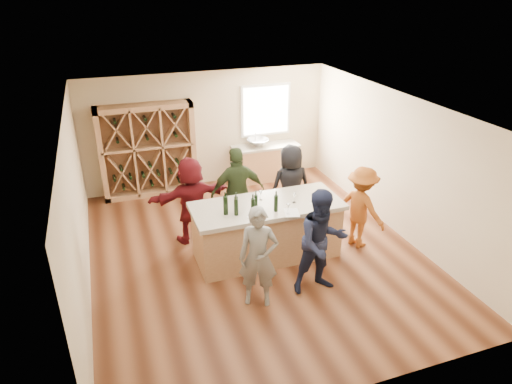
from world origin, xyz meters
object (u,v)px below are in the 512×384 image
object	(u,v)px
wine_bottle_c	(236,204)
wine_bottle_f	(276,203)
tasting_counter_base	(267,232)
person_far_mid	(238,192)
sink	(258,143)
wine_bottle_d	(253,206)
person_far_right	(290,186)
wine_bottle_b	(236,207)
wine_rack	(148,151)
wine_bottle_a	(226,205)
person_near_right	(322,242)
person_far_left	(192,200)
person_server	(361,207)
wine_bottle_e	(256,202)
person_near_left	(258,258)

from	to	relation	value
wine_bottle_c	wine_bottle_f	size ratio (longest dim) A/B	0.93
tasting_counter_base	person_far_mid	size ratio (longest dim) A/B	1.40
sink	person_far_mid	world-z (taller)	person_far_mid
wine_bottle_d	person_far_right	world-z (taller)	person_far_right
wine_bottle_b	person_far_mid	world-z (taller)	person_far_mid
wine_rack	wine_bottle_a	size ratio (longest dim) A/B	6.55
wine_bottle_f	wine_rack	bearing A→B (deg)	114.48
wine_rack	wine_bottle_d	distance (m)	3.96
wine_bottle_a	person_near_right	size ratio (longest dim) A/B	0.18
person_near_right	wine_bottle_f	size ratio (longest dim) A/B	6.06
wine_bottle_b	person_near_right	distance (m)	1.56
wine_bottle_d	person_near_right	distance (m)	1.33
wine_bottle_a	wine_bottle_c	xyz separation A→B (m)	(0.20, 0.04, -0.03)
tasting_counter_base	wine_bottle_a	bearing A→B (deg)	-171.16
wine_rack	wine_bottle_c	bearing A→B (deg)	-73.37
wine_bottle_a	person_far_left	size ratio (longest dim) A/B	0.19
tasting_counter_base	person_server	distance (m)	1.87
sink	wine_bottle_c	distance (m)	3.86
person_server	person_far_mid	bearing A→B (deg)	38.74
wine_bottle_b	person_server	xyz separation A→B (m)	(2.47, -0.01, -0.42)
wine_bottle_c	person_far_mid	xyz separation A→B (m)	(0.35, 1.05, -0.29)
wine_bottle_b	person_far_right	distance (m)	1.98
wine_bottle_e	person_far_right	world-z (taller)	person_far_right
person_far_mid	person_far_left	bearing A→B (deg)	-2.47
person_far_left	wine_bottle_d	bearing A→B (deg)	116.03
wine_bottle_e	person_far_mid	bearing A→B (deg)	90.12
tasting_counter_base	person_near_right	world-z (taller)	person_near_right
wine_bottle_d	wine_bottle_f	distance (m)	0.41
sink	person_near_left	distance (m)	4.92
sink	wine_bottle_e	distance (m)	3.74
wine_bottle_e	person_server	size ratio (longest dim) A/B	0.16
tasting_counter_base	wine_bottle_e	xyz separation A→B (m)	(-0.25, -0.11, 0.71)
person_near_right	wine_bottle_f	distance (m)	1.09
tasting_counter_base	person_far_left	xyz separation A→B (m)	(-1.17, 1.04, 0.37)
wine_bottle_b	sink	bearing A→B (deg)	65.16
wine_rack	wine_bottle_c	world-z (taller)	wine_rack
wine_rack	wine_bottle_a	world-z (taller)	wine_rack
sink	wine_bottle_d	bearing A→B (deg)	-110.76
wine_bottle_c	person_near_left	world-z (taller)	person_near_left
wine_bottle_a	person_far_right	world-z (taller)	person_far_right
wine_bottle_a	person_far_right	xyz separation A→B (m)	(1.69, 1.12, -0.37)
wine_rack	person_far_right	bearing A→B (deg)	-44.14
wine_rack	sink	xyz separation A→B (m)	(2.70, -0.07, -0.09)
wine_bottle_c	wine_bottle_d	distance (m)	0.30
wine_bottle_b	person_far_mid	bearing A→B (deg)	71.65
tasting_counter_base	wine_bottle_e	world-z (taller)	wine_bottle_e
wine_bottle_a	person_far_left	bearing A→B (deg)	107.47
wine_bottle_b	wine_bottle_f	xyz separation A→B (m)	(0.69, -0.09, -0.00)
wine_rack	wine_bottle_c	xyz separation A→B (m)	(1.06, -3.56, 0.12)
wine_rack	wine_bottle_b	distance (m)	3.83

